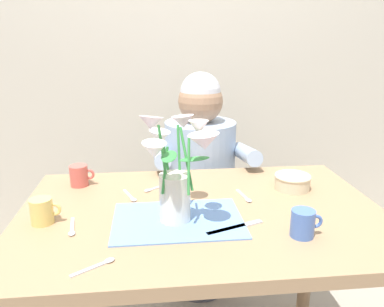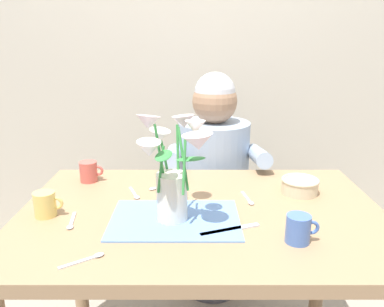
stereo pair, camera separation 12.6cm
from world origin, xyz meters
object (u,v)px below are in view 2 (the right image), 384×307
at_px(ceramic_bowl, 299,185).
at_px(ceramic_mug, 44,204).
at_px(seated_person, 212,189).
at_px(dinner_knife, 229,230).
at_px(flower_vase, 172,167).
at_px(coffee_cup, 88,172).
at_px(tea_cup, 297,229).

distance_m(ceramic_bowl, ceramic_mug, 0.88).
distance_m(seated_person, dinner_knife, 0.78).
bearing_deg(ceramic_bowl, seated_person, 121.35).
bearing_deg(dinner_knife, flower_vase, 138.13).
xyz_separation_m(ceramic_bowl, dinner_knife, (-0.28, -0.28, -0.03)).
height_order(flower_vase, dinner_knife, flower_vase).
bearing_deg(ceramic_mug, flower_vase, -4.41).
bearing_deg(seated_person, dinner_knife, -86.68).
xyz_separation_m(seated_person, coffee_cup, (-0.51, -0.35, 0.22)).
distance_m(dinner_knife, coffee_cup, 0.66).
distance_m(tea_cup, ceramic_mug, 0.78).
bearing_deg(coffee_cup, flower_vase, -44.14).
xyz_separation_m(dinner_knife, tea_cup, (0.18, -0.07, 0.04)).
distance_m(ceramic_bowl, dinner_knife, 0.40).
xyz_separation_m(coffee_cup, ceramic_mug, (-0.06, -0.31, 0.00)).
xyz_separation_m(ceramic_bowl, tea_cup, (-0.10, -0.35, 0.01)).
bearing_deg(coffee_cup, ceramic_bowl, -8.53).
xyz_separation_m(flower_vase, ceramic_bowl, (0.45, 0.22, -0.14)).
height_order(dinner_knife, tea_cup, tea_cup).
xyz_separation_m(dinner_knife, ceramic_mug, (-0.58, 0.10, 0.04)).
bearing_deg(tea_cup, seated_person, 102.94).
bearing_deg(coffee_cup, tea_cup, -33.86).
bearing_deg(seated_person, flower_vase, -100.47).
relative_size(tea_cup, ceramic_mug, 1.00).
bearing_deg(seated_person, ceramic_bowl, -55.81).
bearing_deg(seated_person, tea_cup, -74.22).
bearing_deg(coffee_cup, dinner_knife, -37.97).
height_order(seated_person, dinner_knife, seated_person).
bearing_deg(coffee_cup, ceramic_mug, -100.93).
xyz_separation_m(tea_cup, ceramic_mug, (-0.76, 0.16, 0.00)).
relative_size(seated_person, ceramic_bowl, 8.35).
height_order(coffee_cup, ceramic_mug, same).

